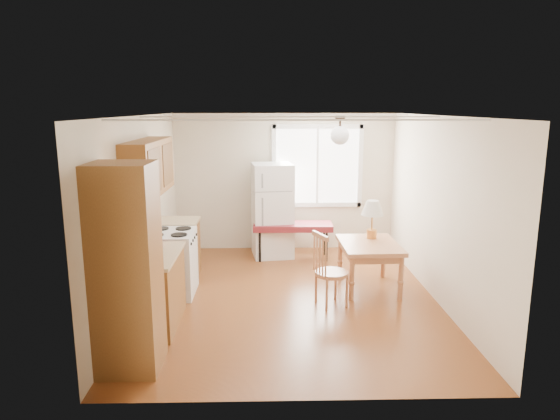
{
  "coord_description": "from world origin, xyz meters",
  "views": [
    {
      "loc": [
        -0.31,
        -6.57,
        2.62
      ],
      "look_at": [
        -0.13,
        0.48,
        1.15
      ],
      "focal_mm": 32.0,
      "sensor_mm": 36.0,
      "label": 1
    }
  ],
  "objects_px": {
    "refrigerator": "(272,210)",
    "bench": "(293,227)",
    "dining_table": "(369,250)",
    "chair": "(326,265)"
  },
  "relations": [
    {
      "from": "bench",
      "to": "dining_table",
      "type": "distance_m",
      "value": 1.81
    },
    {
      "from": "chair",
      "to": "refrigerator",
      "type": "bearing_deg",
      "value": 83.96
    },
    {
      "from": "dining_table",
      "to": "chair",
      "type": "height_order",
      "value": "chair"
    },
    {
      "from": "dining_table",
      "to": "chair",
      "type": "xyz_separation_m",
      "value": [
        -0.71,
        -0.68,
        -0.01
      ]
    },
    {
      "from": "refrigerator",
      "to": "bench",
      "type": "height_order",
      "value": "refrigerator"
    },
    {
      "from": "bench",
      "to": "chair",
      "type": "height_order",
      "value": "chair"
    },
    {
      "from": "bench",
      "to": "dining_table",
      "type": "bearing_deg",
      "value": -53.99
    },
    {
      "from": "refrigerator",
      "to": "dining_table",
      "type": "bearing_deg",
      "value": -58.36
    },
    {
      "from": "bench",
      "to": "chair",
      "type": "relative_size",
      "value": 1.37
    },
    {
      "from": "bench",
      "to": "dining_table",
      "type": "height_order",
      "value": "dining_table"
    }
  ]
}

